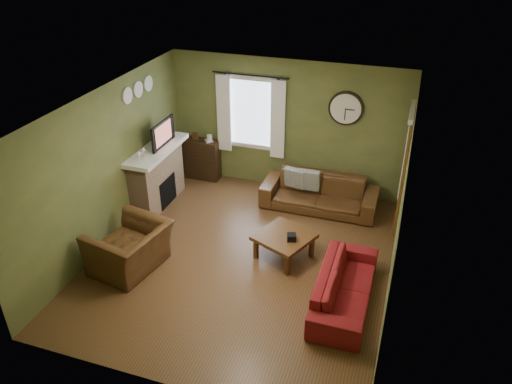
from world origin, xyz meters
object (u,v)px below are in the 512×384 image
(coffee_table, at_px, (284,246))
(sofa_red, at_px, (345,287))
(bookshelf, at_px, (203,159))
(sofa_brown, at_px, (319,193))
(armchair, at_px, (130,248))

(coffee_table, bearing_deg, sofa_red, -34.51)
(bookshelf, xyz_separation_m, sofa_brown, (2.56, -0.44, -0.11))
(bookshelf, height_order, armchair, bookshelf)
(sofa_red, bearing_deg, armchair, 94.23)
(bookshelf, relative_size, armchair, 0.75)
(bookshelf, distance_m, sofa_brown, 2.60)
(sofa_brown, xyz_separation_m, coffee_table, (-0.21, -1.71, -0.10))
(sofa_red, bearing_deg, coffee_table, 55.49)
(sofa_brown, xyz_separation_m, sofa_red, (0.89, -2.46, -0.04))
(bookshelf, relative_size, coffee_table, 1.06)
(sofa_brown, height_order, armchair, armchair)
(sofa_red, xyz_separation_m, armchair, (-3.31, -0.25, 0.09))
(sofa_brown, relative_size, sofa_red, 1.15)
(bookshelf, distance_m, coffee_table, 3.19)
(bookshelf, relative_size, sofa_red, 0.45)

